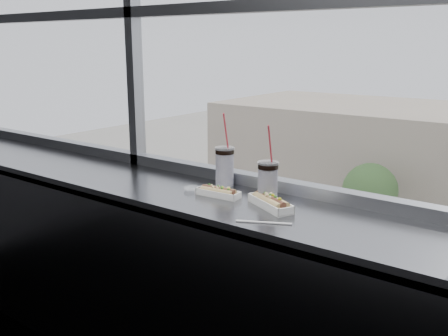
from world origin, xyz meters
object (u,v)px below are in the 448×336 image
Objects in this scene: car_near_a at (203,278)px; car_far_a at (355,253)px; hotdog_tray_right at (270,202)px; wrapper at (194,189)px; hotdog_tray_left at (218,192)px; loose_straw at (264,222)px; car_near_b at (339,327)px; soda_cup_right at (268,180)px; soda_cup_left at (225,164)px; tree_left at (370,190)px.

car_near_a reaches higher than car_far_a.
hotdog_tray_right is 0.44m from wrapper.
hotdog_tray_left reaches higher than loose_straw.
car_far_a is (-8.26, 24.27, -11.10)m from wrapper.
loose_straw is 20.75m from car_near_b.
car_near_b is at bearing 106.14° from hotdog_tray_left.
soda_cup_right is at bearing 11.19° from hotdog_tray_left.
soda_cup_left reaches higher than car_near_a.
soda_cup_left is at bearing -140.87° from car_near_a.
hotdog_tray_left is 0.62× the size of soda_cup_right.
car_near_a is (-13.17, 16.27, -10.91)m from wrapper.
wrapper is (-0.05, -0.19, -0.10)m from soda_cup_left.
car_far_a is at bearing 109.65° from soda_cup_right.
soda_cup_right is 28.03m from car_far_a.
loose_straw is at bearing -30.32° from hotdog_tray_left.
hotdog_tray_right is at bearing -48.86° from soda_cup_right.
car_near_b is (-5.74, 16.27, -10.99)m from wrapper.
car_far_a is at bearing 105.35° from hotdog_tray_left.
hotdog_tray_left is at bearing -159.32° from car_near_b.
tree_left is (-9.62, 28.46, -8.38)m from loose_straw.
wrapper is 0.02× the size of tree_left.
loose_straw is 0.04× the size of car_far_a.
tree_left is (-3.36, 12.00, 2.60)m from car_near_b.
car_near_a is at bearing 125.56° from hotdog_tray_left.
wrapper is at bearing -152.16° from hotdog_tray_right.
loose_straw is at bearing -71.32° from tree_left.
soda_cup_right reaches higher than loose_straw.
car_far_a is at bearing 108.79° from wrapper.
wrapper is 20.46m from car_near_b.
tree_left reaches higher than car_near_a.
soda_cup_right is at bearing -19.11° from soda_cup_left.
car_near_a is 7.43m from car_near_b.
loose_straw reaches higher than car_near_a.
car_far_a is (-8.70, 24.26, -11.11)m from hotdog_tray_right.
hotdog_tray_left is 0.04× the size of car_far_a.
hotdog_tray_left is 23.69m from car_near_a.
car_far_a is 1.05× the size of tree_left.
loose_straw is 31.18m from tree_left.
hotdog_tray_left is 0.59× the size of soda_cup_left.
hotdog_tray_right is at bearing -158.40° from car_near_b.
car_near_b is at bearing 109.79° from soda_cup_left.
car_near_a is at bearing 150.20° from car_far_a.
car_near_b is at bearing 109.42° from wrapper.
soda_cup_right reaches higher than car_near_b.
soda_cup_left is 1.04× the size of soda_cup_right.
car_near_a is at bearing 90.79° from car_near_b.
soda_cup_left reaches higher than hotdog_tray_left.
soda_cup_left is at bearing 115.57° from loose_straw.
soda_cup_left reaches higher than car_near_b.
soda_cup_right is (-0.05, 0.06, 0.08)m from hotdog_tray_right.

